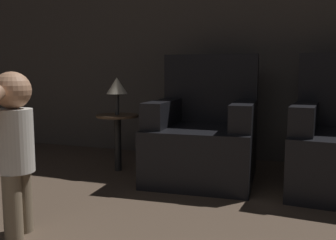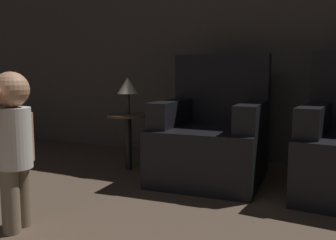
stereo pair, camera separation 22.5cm
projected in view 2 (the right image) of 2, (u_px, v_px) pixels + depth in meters
wall_back at (247, 26)px, 3.58m from camera, size 8.40×0.05×2.60m
armchair_left at (212, 137)px, 3.01m from camera, size 0.86×0.93×1.01m
person_toddler at (12, 138)px, 1.98m from camera, size 0.19×0.58×0.86m
side_table at (128, 126)px, 3.27m from camera, size 0.36×0.36×0.49m
lamp at (128, 86)px, 3.23m from camera, size 0.18×0.18×0.32m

